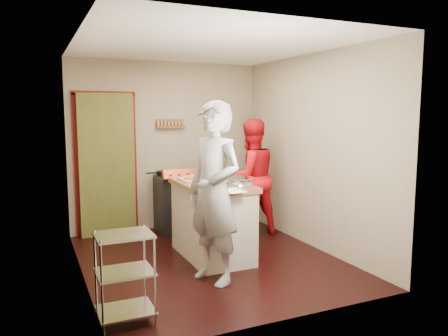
{
  "coord_description": "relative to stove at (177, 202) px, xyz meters",
  "views": [
    {
      "loc": [
        -1.98,
        -4.87,
        1.82
      ],
      "look_at": [
        0.2,
        0.0,
        1.14
      ],
      "focal_mm": 35.0,
      "sensor_mm": 36.0,
      "label": 1
    }
  ],
  "objects": [
    {
      "name": "person_red",
      "position": [
        0.95,
        -0.6,
        0.41
      ],
      "size": [
        0.87,
        0.7,
        1.73
      ],
      "primitive_type": "imported",
      "rotation": [
        0.0,
        0.0,
        3.19
      ],
      "color": "red",
      "rests_on": "ground"
    },
    {
      "name": "left_wall",
      "position": [
        -1.55,
        -1.42,
        0.85
      ],
      "size": [
        0.04,
        3.5,
        2.6
      ],
      "primitive_type": "cube",
      "color": "gray",
      "rests_on": "ground"
    },
    {
      "name": "person_stripe",
      "position": [
        -0.25,
        -2.08,
        0.53
      ],
      "size": [
        0.69,
        0.83,
        1.95
      ],
      "primitive_type": "imported",
      "rotation": [
        0.0,
        0.0,
        -1.21
      ],
      "color": "#BBBBC1",
      "rests_on": "ground"
    },
    {
      "name": "back_wall",
      "position": [
        -0.69,
        0.36,
        0.68
      ],
      "size": [
        3.0,
        0.44,
        2.6
      ],
      "color": "gray",
      "rests_on": "ground"
    },
    {
      "name": "island",
      "position": [
        0.03,
        -1.32,
        0.05
      ],
      "size": [
        0.75,
        1.43,
        1.26
      ],
      "color": "beige",
      "rests_on": "ground"
    },
    {
      "name": "wire_shelving",
      "position": [
        -1.33,
        -2.62,
        -0.01
      ],
      "size": [
        0.48,
        0.4,
        0.8
      ],
      "color": "silver",
      "rests_on": "ground"
    },
    {
      "name": "stove",
      "position": [
        0.0,
        0.0,
        0.0
      ],
      "size": [
        0.6,
        0.63,
        1.0
      ],
      "color": "black",
      "rests_on": "ground"
    },
    {
      "name": "ceiling",
      "position": [
        -0.05,
        -1.42,
        2.16
      ],
      "size": [
        3.0,
        3.5,
        0.02
      ],
      "primitive_type": "cube",
      "color": "white",
      "rests_on": "back_wall"
    },
    {
      "name": "right_wall",
      "position": [
        1.45,
        -1.42,
        0.85
      ],
      "size": [
        0.04,
        3.5,
        2.6
      ],
      "primitive_type": "cube",
      "color": "gray",
      "rests_on": "ground"
    },
    {
      "name": "floor",
      "position": [
        -0.05,
        -1.42,
        -0.45
      ],
      "size": [
        3.5,
        3.5,
        0.0
      ],
      "primitive_type": "plane",
      "color": "black",
      "rests_on": "ground"
    }
  ]
}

